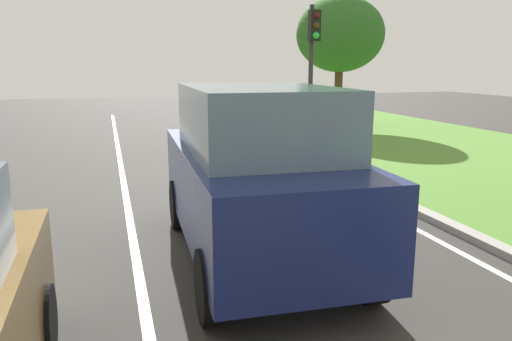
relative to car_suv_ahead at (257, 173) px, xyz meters
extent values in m
plane|color=#383533|center=(-0.85, 4.35, -1.17)|extent=(60.00, 60.00, 0.00)
cube|color=silver|center=(-1.55, 4.35, -1.16)|extent=(0.12, 32.00, 0.01)
cube|color=silver|center=(2.75, 4.35, -1.16)|extent=(0.12, 32.00, 0.01)
cube|color=#548433|center=(7.65, 4.35, -1.14)|extent=(9.00, 48.00, 0.06)
cube|color=#9E9B93|center=(3.25, 4.35, -1.11)|extent=(0.24, 48.00, 0.12)
cube|color=navy|center=(0.00, 0.04, -0.24)|extent=(2.07, 4.57, 1.10)
cube|color=slate|center=(0.00, -0.11, 0.71)|extent=(1.80, 2.76, 0.80)
cylinder|color=black|center=(-0.81, 1.60, -0.79)|extent=(0.25, 0.77, 0.76)
cylinder|color=black|center=(0.93, 1.54, -0.79)|extent=(0.25, 0.77, 0.76)
cylinder|color=black|center=(-0.93, -1.46, -0.79)|extent=(0.25, 0.77, 0.76)
cylinder|color=black|center=(0.82, -1.52, -0.79)|extent=(0.25, 0.77, 0.76)
cylinder|color=black|center=(-2.48, -1.61, -0.85)|extent=(0.22, 0.64, 0.64)
cylinder|color=#2D2D2D|center=(4.20, 8.33, 0.97)|extent=(0.14, 0.14, 4.26)
cube|color=black|center=(4.20, 8.13, 2.48)|extent=(0.32, 0.24, 0.90)
sphere|color=#3F0F0F|center=(4.20, 8.00, 2.76)|extent=(0.20, 0.20, 0.20)
sphere|color=#382B0C|center=(4.20, 8.00, 2.48)|extent=(0.20, 0.20, 0.20)
sphere|color=green|center=(4.20, 8.00, 2.20)|extent=(0.20, 0.20, 0.20)
cylinder|color=#4C331E|center=(7.23, 12.68, 0.03)|extent=(0.32, 0.32, 2.39)
ellipsoid|color=#2D6023|center=(7.23, 12.68, 2.53)|extent=(3.48, 3.48, 2.96)
camera|label=1|loc=(-1.80, -6.03, 1.38)|focal=35.16mm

